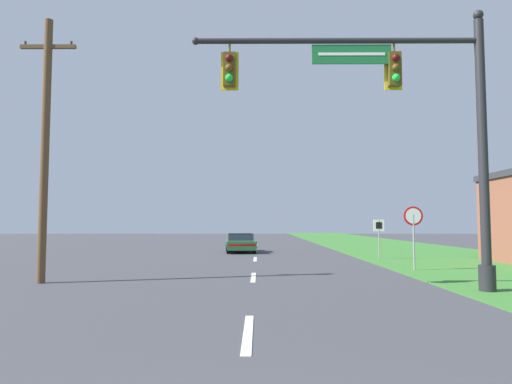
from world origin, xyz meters
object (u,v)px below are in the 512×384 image
object	(u,v)px
route_sign_post	(379,230)
utility_pole_near	(45,144)
signal_mast	(412,120)
stop_sign	(413,224)
car_ahead	(240,243)

from	to	relation	value
route_sign_post	utility_pole_near	xyz separation A→B (m)	(-13.06, -9.21, 2.88)
signal_mast	utility_pole_near	size ratio (longest dim) A/B	0.98
stop_sign	utility_pole_near	size ratio (longest dim) A/B	0.29
signal_mast	utility_pole_near	xyz separation A→B (m)	(-11.12, 1.87, -0.34)
stop_sign	route_sign_post	xyz separation A→B (m)	(0.09, 5.54, -0.34)
car_ahead	route_sign_post	bearing A→B (deg)	-39.88
signal_mast	car_ahead	bearing A→B (deg)	107.54
route_sign_post	utility_pole_near	world-z (taller)	utility_pole_near
route_sign_post	utility_pole_near	bearing A→B (deg)	-144.79
car_ahead	route_sign_post	xyz separation A→B (m)	(7.40, -6.18, 0.92)
route_sign_post	stop_sign	bearing A→B (deg)	-90.90
signal_mast	car_ahead	world-z (taller)	signal_mast
car_ahead	utility_pole_near	world-z (taller)	utility_pole_near
signal_mast	stop_sign	size ratio (longest dim) A/B	3.32
stop_sign	utility_pole_near	world-z (taller)	utility_pole_near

